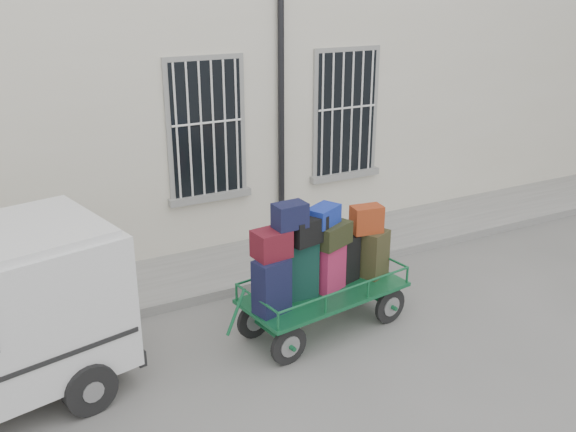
# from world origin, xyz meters

# --- Properties ---
(ground) EXTENTS (80.00, 80.00, 0.00)m
(ground) POSITION_xyz_m (0.00, 0.00, 0.00)
(ground) COLOR slate
(ground) RESTS_ON ground
(building) EXTENTS (24.00, 5.15, 6.00)m
(building) POSITION_xyz_m (0.00, 5.50, 3.00)
(building) COLOR beige
(building) RESTS_ON ground
(sidewalk) EXTENTS (24.00, 1.70, 0.15)m
(sidewalk) POSITION_xyz_m (0.00, 2.20, 0.07)
(sidewalk) COLOR slate
(sidewalk) RESTS_ON ground
(luggage_cart) EXTENTS (2.73, 1.34, 1.97)m
(luggage_cart) POSITION_xyz_m (-0.05, -0.12, 0.98)
(luggage_cart) COLOR black
(luggage_cart) RESTS_ON ground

